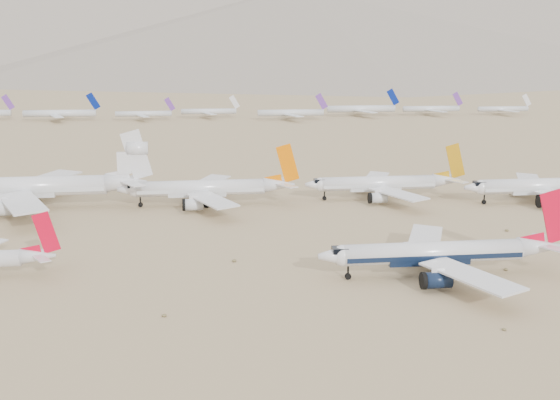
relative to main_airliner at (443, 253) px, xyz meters
name	(u,v)px	position (x,y,z in m)	size (l,w,h in m)	color
ground	(392,278)	(-10.40, -0.18, -4.72)	(7000.00, 7000.00, 0.00)	#917C54
main_airliner	(443,253)	(0.00, 0.00, 0.00)	(48.70, 47.57, 17.19)	silver
row2_navy_widebody	(547,186)	(53.48, 60.38, 0.09)	(48.47, 47.40, 17.24)	silver
row2_gold_tail	(384,184)	(7.66, 71.23, -0.12)	(46.22, 45.20, 16.46)	silver
row2_orange_tail	(208,188)	(-44.81, 69.11, 0.18)	(49.04, 47.97, 17.49)	silver
row2_white_trijet	(35,186)	(-93.10, 70.92, 1.67)	(62.30, 60.88, 22.07)	silver
distant_storage_row	(273,111)	(1.60, 309.13, -0.35)	(575.61, 60.79, 15.16)	silver
foothills	(508,32)	(516.27, 1099.82, 62.43)	(4637.50, 1395.00, 155.00)	slate
desert_scrub	(458,335)	(-8.14, -29.39, -4.44)	(261.14, 121.67, 0.63)	brown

